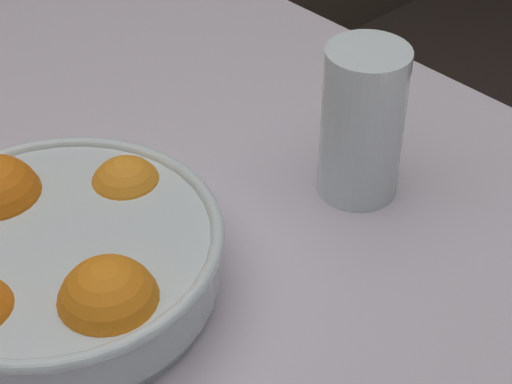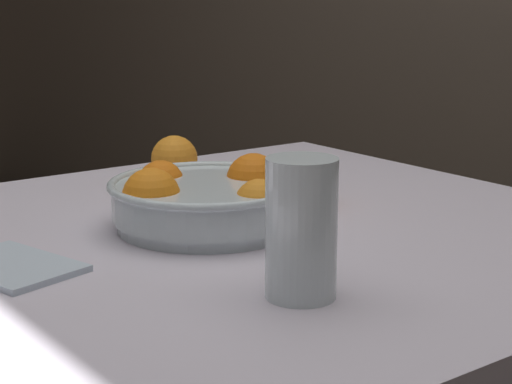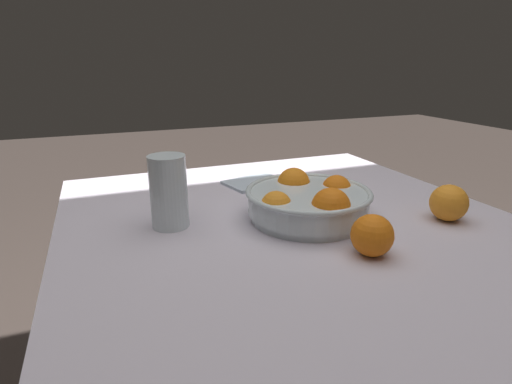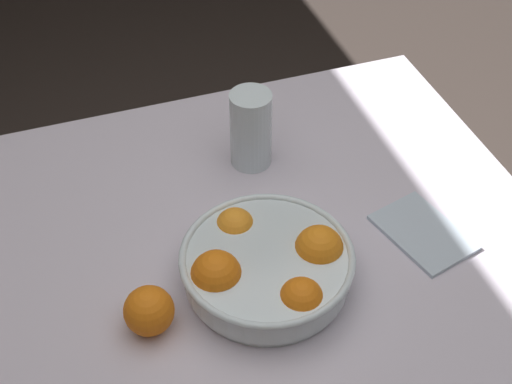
{
  "view_description": "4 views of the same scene",
  "coord_description": "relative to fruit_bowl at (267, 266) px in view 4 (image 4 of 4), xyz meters",
  "views": [
    {
      "loc": [
        -0.27,
        -0.52,
        1.32
      ],
      "look_at": [
        0.13,
        -0.08,
        0.84
      ],
      "focal_mm": 60.0,
      "sensor_mm": 36.0,
      "label": 1
    },
    {
      "loc": [
        0.96,
        -0.67,
        1.11
      ],
      "look_at": [
        0.11,
        -0.04,
        0.86
      ],
      "focal_mm": 60.0,
      "sensor_mm": 36.0,
      "label": 2
    },
    {
      "loc": [
        0.38,
        0.73,
        1.13
      ],
      "look_at": [
        0.07,
        -0.06,
        0.84
      ],
      "focal_mm": 28.0,
      "sensor_mm": 36.0,
      "label": 3
    },
    {
      "loc": [
        -0.74,
        0.24,
        1.7
      ],
      "look_at": [
        0.12,
        -0.05,
        0.84
      ],
      "focal_mm": 50.0,
      "sensor_mm": 36.0,
      "label": 4
    }
  ],
  "objects": [
    {
      "name": "napkin",
      "position": [
        0.01,
        -0.3,
        -0.04
      ],
      "size": [
        0.19,
        0.15,
        0.01
      ],
      "primitive_type": "cube",
      "rotation": [
        0.0,
        0.0,
        0.25
      ],
      "color": "silver",
      "rests_on": "dining_table"
    },
    {
      "name": "dining_table",
      "position": [
        0.04,
        0.02,
        -0.13
      ],
      "size": [
        1.01,
        1.1,
        0.78
      ],
      "color": "silver",
      "rests_on": "ground_plane"
    },
    {
      "name": "juice_glass",
      "position": [
        0.3,
        -0.07,
        0.03
      ],
      "size": [
        0.08,
        0.08,
        0.16
      ],
      "color": "#F4A314",
      "rests_on": "dining_table"
    },
    {
      "name": "fruit_bowl",
      "position": [
        0.0,
        0.0,
        0.0
      ],
      "size": [
        0.28,
        0.28,
        0.1
      ],
      "color": "silver",
      "rests_on": "dining_table"
    },
    {
      "name": "orange_loose_front",
      "position": [
        -0.02,
        0.2,
        -0.0
      ],
      "size": [
        0.08,
        0.08,
        0.08
      ],
      "primitive_type": "sphere",
      "color": "orange",
      "rests_on": "dining_table"
    }
  ]
}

